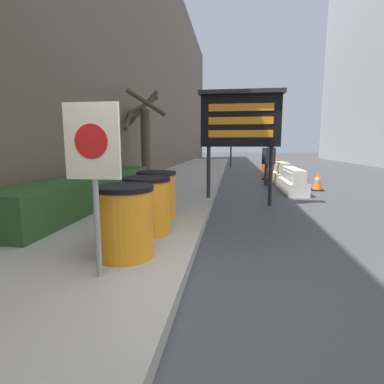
% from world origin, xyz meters
% --- Properties ---
extents(ground_plane, '(120.00, 120.00, 0.00)m').
position_xyz_m(ground_plane, '(0.00, 0.00, 0.00)').
color(ground_plane, '#3F3F42').
extents(sidewalk_left, '(3.36, 56.00, 0.17)m').
position_xyz_m(sidewalk_left, '(-1.68, 0.00, 0.08)').
color(sidewalk_left, '#A39E93').
rests_on(sidewalk_left, ground_plane).
extents(building_left_facade, '(0.40, 50.40, 12.07)m').
position_xyz_m(building_left_facade, '(-3.56, 9.80, 6.04)').
color(building_left_facade, brown).
rests_on(building_left_facade, ground_plane).
extents(hedge_strip, '(0.90, 6.00, 0.69)m').
position_xyz_m(hedge_strip, '(-2.76, 3.87, 0.52)').
color(hedge_strip, '#284C23').
rests_on(hedge_strip, sidewalk_left).
extents(bare_tree, '(1.87, 1.95, 3.45)m').
position_xyz_m(bare_tree, '(-2.78, 7.95, 2.01)').
color(bare_tree, '#4C3D2D').
rests_on(bare_tree, sidewalk_left).
extents(barrel_drum_foreground, '(0.73, 0.73, 0.90)m').
position_xyz_m(barrel_drum_foreground, '(-0.82, 0.76, 0.62)').
color(barrel_drum_foreground, orange).
rests_on(barrel_drum_foreground, sidewalk_left).
extents(barrel_drum_middle, '(0.73, 0.73, 0.90)m').
position_xyz_m(barrel_drum_middle, '(-0.82, 1.75, 0.62)').
color(barrel_drum_middle, orange).
rests_on(barrel_drum_middle, sidewalk_left).
extents(barrel_drum_back, '(0.73, 0.73, 0.90)m').
position_xyz_m(barrel_drum_back, '(-0.92, 2.74, 0.62)').
color(barrel_drum_back, orange).
rests_on(barrel_drum_back, sidewalk_left).
extents(warning_sign, '(0.57, 0.08, 1.80)m').
position_xyz_m(warning_sign, '(-0.89, 0.15, 1.43)').
color(warning_sign, gray).
rests_on(warning_sign, sidewalk_left).
extents(message_board, '(2.12, 0.36, 2.90)m').
position_xyz_m(message_board, '(0.67, 5.14, 2.16)').
color(message_board, '#28282B').
rests_on(message_board, ground_plane).
extents(jersey_barrier_white, '(0.64, 2.19, 0.80)m').
position_xyz_m(jersey_barrier_white, '(2.46, 7.46, 0.35)').
color(jersey_barrier_white, silver).
rests_on(jersey_barrier_white, ground_plane).
extents(jersey_barrier_cream, '(0.59, 1.84, 0.87)m').
position_xyz_m(jersey_barrier_cream, '(2.46, 9.86, 0.38)').
color(jersey_barrier_cream, beige).
rests_on(jersey_barrier_cream, ground_plane).
extents(jersey_barrier_red_striped, '(0.64, 2.09, 0.90)m').
position_xyz_m(jersey_barrier_red_striped, '(2.46, 12.13, 0.40)').
color(jersey_barrier_red_striped, red).
rests_on(jersey_barrier_red_striped, ground_plane).
extents(jersey_barrier_orange_near, '(0.53, 2.14, 0.92)m').
position_xyz_m(jersey_barrier_orange_near, '(2.46, 14.53, 0.40)').
color(jersey_barrier_orange_near, orange).
rests_on(jersey_barrier_orange_near, ground_plane).
extents(traffic_cone_near, '(0.39, 0.39, 0.69)m').
position_xyz_m(traffic_cone_near, '(3.40, 8.02, 0.34)').
color(traffic_cone_near, black).
rests_on(traffic_cone_near, ground_plane).
extents(traffic_cone_mid, '(0.36, 0.36, 0.65)m').
position_xyz_m(traffic_cone_mid, '(2.62, 11.79, 0.32)').
color(traffic_cone_mid, black).
rests_on(traffic_cone_mid, ground_plane).
extents(traffic_cone_far, '(0.45, 0.45, 0.80)m').
position_xyz_m(traffic_cone_far, '(2.04, 11.20, 0.39)').
color(traffic_cone_far, black).
rests_on(traffic_cone_far, ground_plane).
extents(traffic_light_near_curb, '(0.28, 0.45, 4.22)m').
position_xyz_m(traffic_light_near_curb, '(0.34, 18.82, 3.05)').
color(traffic_light_near_curb, '#2D2D30').
rests_on(traffic_light_near_curb, ground_plane).
extents(pedestrian_worker, '(0.51, 0.43, 1.68)m').
position_xyz_m(pedestrian_worker, '(1.87, 9.22, 0.99)').
color(pedestrian_worker, '#333338').
rests_on(pedestrian_worker, ground_plane).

